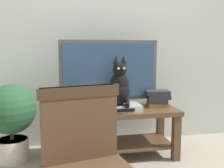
% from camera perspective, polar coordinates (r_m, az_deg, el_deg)
% --- Properties ---
extents(back_wall, '(7.00, 0.12, 2.80)m').
position_cam_1_polar(back_wall, '(2.96, -2.68, 14.19)').
color(back_wall, '#B7BCB2').
rests_on(back_wall, ground).
extents(tv_stand, '(1.29, 0.51, 0.49)m').
position_cam_1_polar(tv_stand, '(2.56, -0.22, -8.77)').
color(tv_stand, '#513823').
rests_on(tv_stand, ground).
extents(tv, '(0.98, 0.20, 0.67)m').
position_cam_1_polar(tv, '(2.57, -0.66, 2.61)').
color(tv, '#4C4C51').
rests_on(tv, tv_stand).
extents(media_box, '(0.41, 0.24, 0.06)m').
position_cam_1_polar(media_box, '(2.45, 1.48, -5.24)').
color(media_box, '#BCBCC1').
rests_on(media_box, tv_stand).
extents(cat, '(0.21, 0.30, 0.46)m').
position_cam_1_polar(cat, '(2.40, 1.60, -0.61)').
color(cat, black).
rests_on(cat, media_box).
extents(wooden_chair, '(0.52, 0.52, 0.88)m').
position_cam_1_polar(wooden_chair, '(1.35, -5.43, -16.45)').
color(wooden_chair, '#513823').
rests_on(wooden_chair, ground).
extents(book_stack, '(0.26, 0.21, 0.17)m').
position_cam_1_polar(book_stack, '(2.66, 10.11, -3.11)').
color(book_stack, olive).
rests_on(book_stack, tv_stand).
extents(potted_plant, '(0.47, 0.47, 0.74)m').
position_cam_1_polar(potted_plant, '(2.63, -21.43, -6.58)').
color(potted_plant, beige).
rests_on(potted_plant, ground).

